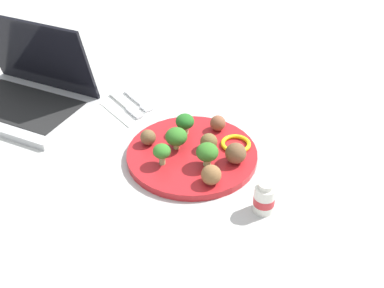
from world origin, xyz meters
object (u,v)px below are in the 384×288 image
meatball_front_left (211,175)px  knife (127,106)px  pepper_ring_mid_left (236,144)px  meatball_back_right (218,123)px  broccoli_floret_mid_right (208,152)px  yogurt_bottle (264,198)px  broccoli_floret_back_right (163,153)px  meatball_back_left (236,153)px  laptop (26,92)px  broccoli_floret_center (185,122)px  meatball_mid_left (209,142)px  broccoli_floret_far_rim (176,137)px  fork (139,101)px  meatball_mid_right (148,137)px  napkin (131,104)px  plate (192,154)px

meatball_front_left → knife: (-0.36, 0.00, -0.03)m
pepper_ring_mid_left → meatball_back_right: bearing=177.0°
broccoli_floret_mid_right → yogurt_bottle: size_ratio=0.79×
broccoli_floret_back_right → meatball_back_left: broccoli_floret_back_right is taller
meatball_back_left → laptop: laptop is taller
meatball_back_left → broccoli_floret_center: bearing=-168.5°
meatball_back_right → meatball_back_left: bearing=-19.0°
meatball_mid_left → pepper_ring_mid_left: meatball_mid_left is taller
broccoli_floret_center → meatball_front_left: 0.18m
meatball_back_right → broccoli_floret_far_rim: bearing=-86.3°
meatball_front_left → fork: size_ratio=0.33×
broccoli_floret_mid_right → meatball_front_left: 0.06m
broccoli_floret_mid_right → meatball_front_left: bearing=-28.3°
fork → broccoli_floret_back_right: bearing=-18.1°
meatball_front_left → broccoli_floret_mid_right: bearing=151.7°
broccoli_floret_far_rim → meatball_mid_right: (-0.05, -0.04, -0.01)m
meatball_back_left → napkin: (-0.34, -0.06, -0.04)m
broccoli_floret_mid_right → meatball_mid_left: size_ratio=1.38×
broccoli_floret_mid_right → plate: bearing=-178.8°
meatball_back_left → napkin: 0.35m
meatball_back_left → pepper_ring_mid_left: (-0.04, 0.04, -0.02)m
broccoli_floret_center → laptop: bearing=-143.9°
broccoli_floret_center → knife: 0.20m
plate → broccoli_floret_back_right: bearing=-87.8°
broccoli_floret_center → meatball_back_right: 0.08m
fork → plate: bearing=-2.6°
napkin → broccoli_floret_center: bearing=9.1°
meatball_mid_left → laptop: laptop is taller
meatball_back_left → yogurt_bottle: bearing=-14.8°
knife → broccoli_floret_center: bearing=14.6°
knife → fork: bearing=93.0°
yogurt_bottle → fork: bearing=-178.9°
fork → knife: size_ratio=0.83×
napkin → laptop: (-0.14, -0.22, 0.04)m
meatball_back_right → meatball_mid_right: bearing=-104.4°
meatball_back_right → laptop: (-0.37, -0.32, 0.01)m
broccoli_floret_far_rim → knife: broccoli_floret_far_rim is taller
plate → meatball_back_left: size_ratio=6.35×
meatball_mid_left → laptop: bearing=-148.4°
broccoli_floret_center → meatball_front_left: bearing=-16.6°
meatball_front_left → knife: meatball_front_left is taller
broccoli_floret_back_right → plate: bearing=92.2°
meatball_back_right → plate: bearing=-68.9°
yogurt_bottle → broccoli_floret_far_rim: bearing=-170.0°
meatball_mid_right → fork: 0.20m
napkin → plate: bearing=1.4°
meatball_mid_left → plate: bearing=-108.8°
yogurt_bottle → laptop: bearing=-158.4°
yogurt_bottle → laptop: laptop is taller
broccoli_floret_center → broccoli_floret_back_right: size_ratio=1.03×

